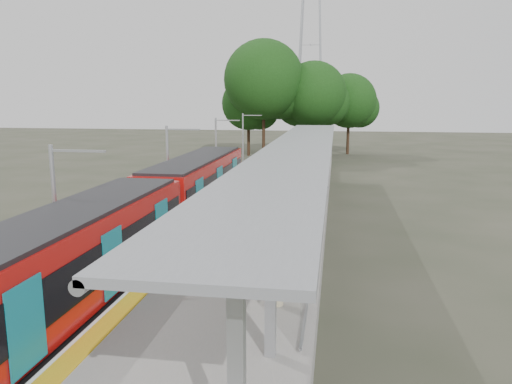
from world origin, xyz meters
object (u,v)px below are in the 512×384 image
at_px(train, 153,211).
at_px(info_pillar_far, 298,176).
at_px(bench_far, 322,188).
at_px(bench_mid, 322,184).
at_px(info_pillar_near, 277,280).
at_px(litter_bin, 303,194).

height_order(train, info_pillar_far, train).
xyz_separation_m(bench_far, info_pillar_far, (-1.66, 2.38, 0.33)).
relative_size(bench_mid, info_pillar_near, 0.87).
bearing_deg(info_pillar_near, bench_mid, 92.27).
bearing_deg(bench_mid, bench_far, -93.40).
bearing_deg(info_pillar_far, bench_mid, -15.52).
distance_m(bench_far, litter_bin, 2.27).
relative_size(train, bench_mid, 18.02).
bearing_deg(bench_mid, litter_bin, -112.15).
distance_m(train, bench_far, 12.42).
relative_size(train, litter_bin, 30.74).
bearing_deg(train, bench_mid, 57.56).
bearing_deg(bench_far, info_pillar_near, -85.33).
distance_m(train, litter_bin, 10.18).
xyz_separation_m(train, litter_bin, (6.09, 8.14, -0.60)).
relative_size(bench_far, info_pillar_near, 0.84).
distance_m(bench_far, info_pillar_far, 2.92).
height_order(train, litter_bin, train).
xyz_separation_m(info_pillar_far, litter_bin, (0.63, -4.41, -0.39)).
height_order(train, bench_far, train).
distance_m(bench_mid, info_pillar_near, 18.02).
bearing_deg(bench_far, train, -117.59).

